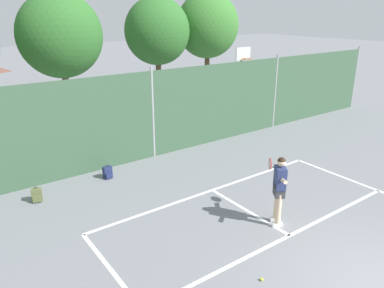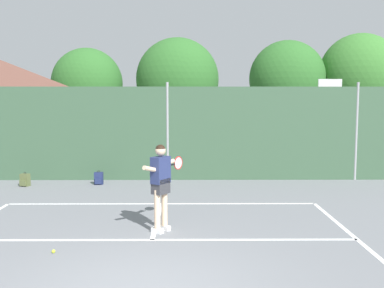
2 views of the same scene
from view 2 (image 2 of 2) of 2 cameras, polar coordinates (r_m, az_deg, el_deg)
The scene contains 8 objects.
court_markings at distance 7.29m, azimuth -6.45°, elevation -16.73°, with size 8.30×11.10×0.01m.
chainlink_fence at distance 15.11m, azimuth -3.19°, elevation 1.35°, with size 26.09×0.09×3.36m.
basketball_hoop at distance 17.75m, azimuth 17.32°, elevation 4.03°, with size 0.90×0.67×3.55m.
treeline_backdrop at distance 25.12m, azimuth 1.84°, elevation 8.24°, with size 25.23×4.20×6.47m.
tennis_player at distance 9.27m, azimuth -4.05°, elevation -4.64°, with size 0.80×1.26×1.85m.
tennis_ball at distance 8.62m, azimuth -17.52°, elevation -13.12°, with size 0.07×0.07×0.07m, color #CCE033.
backpack_olive at distance 15.16m, azimuth -20.85°, elevation -4.41°, with size 0.32×0.31×0.46m.
backpack_navy at distance 14.79m, azimuth -12.00°, elevation -4.40°, with size 0.29×0.25×0.46m.
Camera 2 is at (0.74, -6.04, 2.80)m, focal length 41.14 mm.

